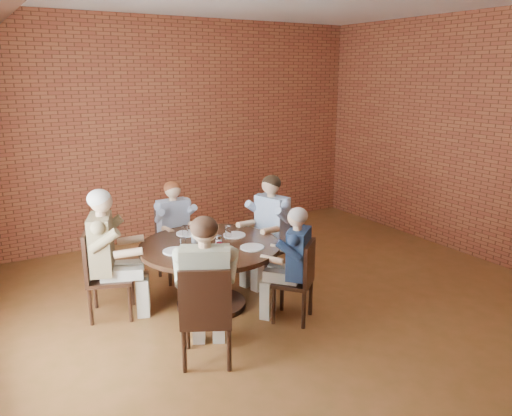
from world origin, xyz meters
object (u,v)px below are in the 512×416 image
chair_b (174,240)px  diner_a (269,230)px  diner_d (206,290)px  diner_c (109,254)px  smartphone (249,246)px  chair_c (101,270)px  dining_table (210,263)px  diner_b (175,231)px  diner_e (293,265)px  chair_a (273,241)px  chair_e (300,278)px  chair_d (206,313)px

chair_b → diner_a: bearing=-38.7°
diner_d → diner_c: bearing=-41.6°
diner_c → smartphone: 1.51m
diner_a → smartphone: diner_a is taller
diner_a → chair_b: diner_a is taller
diner_a → chair_c: (-2.06, 0.12, -0.15)m
dining_table → chair_c: size_ratio=1.59×
diner_a → diner_b: 1.18m
diner_a → diner_e: bearing=-35.1°
chair_a → diner_e: (-0.42, -1.04, 0.11)m
dining_table → diner_d: diner_d is taller
dining_table → chair_e: (0.66, -0.78, -0.04)m
diner_c → chair_e: (1.68, -1.16, -0.22)m
diner_a → diner_c: (-1.97, 0.09, 0.02)m
chair_c → diner_c: size_ratio=0.69×
chair_c → chair_e: chair_c is taller
chair_b → diner_e: (0.64, -1.75, 0.13)m
diner_e → chair_d: bearing=-24.8°
diner_a → smartphone: size_ratio=9.78×
chair_e → smartphone: bearing=-96.9°
diner_a → chair_e: bearing=-31.8°
diner_b → chair_c: size_ratio=1.30×
chair_c → dining_table: bearing=-90.0°
diner_e → chair_a: bearing=-152.5°
dining_table → diner_a: size_ratio=1.14×
chair_a → chair_e: size_ratio=1.07×
diner_c → dining_table: bearing=-90.0°
chair_a → diner_c: 2.06m
chair_a → diner_d: 2.01m
dining_table → diner_e: (0.62, -0.72, 0.10)m
chair_a → diner_d: diner_d is taller
diner_a → diner_e: size_ratio=1.09×
chair_a → chair_d: bearing=-66.1°
chair_d → smartphone: chair_d is taller
diner_b → diner_d: 1.98m
chair_c → smartphone: chair_c is taller
diner_c → chair_d: 1.51m
diner_b → chair_d: 2.07m
chair_b → smartphone: bearing=-76.0°
chair_a → diner_c: bearing=-108.5°
dining_table → diner_b: diner_b is taller
chair_b → diner_b: diner_b is taller
chair_b → chair_e: size_ratio=1.02×
chair_d → chair_e: 1.24m
chair_c → diner_c: bearing=-90.0°
chair_d → chair_a: bearing=-111.7°
dining_table → diner_d: (-0.51, -0.97, 0.17)m
chair_b → diner_d: (-0.48, -2.00, 0.20)m
chair_b → diner_e: bearing=-71.3°
smartphone → chair_d: bearing=-151.8°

